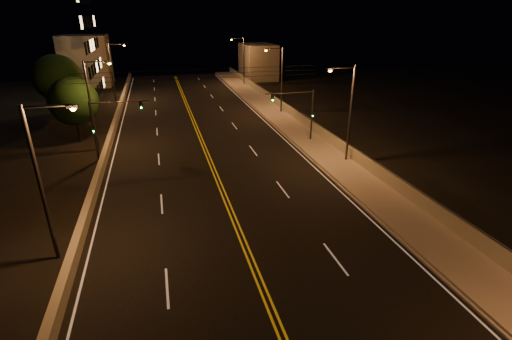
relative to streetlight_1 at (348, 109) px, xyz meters
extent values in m
cube|color=black|center=(-11.50, -3.37, -4.94)|extent=(18.00, 120.00, 0.02)
cube|color=gray|center=(-0.70, -3.37, -4.80)|extent=(3.60, 120.00, 0.30)
cube|color=gray|center=(-2.57, -3.37, -4.88)|extent=(0.14, 120.00, 0.15)
cube|color=gray|center=(0.95, -3.37, -4.15)|extent=(0.30, 120.00, 1.00)
cube|color=gray|center=(-20.73, -3.37, -4.53)|extent=(0.45, 120.00, 0.84)
cube|color=gray|center=(5.00, 47.74, -1.54)|extent=(6.00, 10.00, 6.82)
cube|color=gray|center=(-27.50, 47.96, -0.49)|extent=(8.00, 8.00, 8.93)
cylinder|color=black|center=(0.95, -3.37, -3.62)|extent=(0.06, 120.00, 0.06)
cube|color=silver|center=(-20.10, -3.37, -4.93)|extent=(0.12, 116.00, 0.00)
cube|color=silver|center=(-2.90, -3.37, -4.93)|extent=(0.12, 116.00, 0.00)
cube|color=gold|center=(-11.65, -3.37, -4.93)|extent=(0.12, 116.00, 0.00)
cube|color=gold|center=(-11.35, -3.37, -4.93)|extent=(0.12, 116.00, 0.00)
cube|color=silver|center=(-16.00, -12.87, -4.93)|extent=(0.12, 3.00, 0.00)
cube|color=silver|center=(-16.00, -3.87, -4.93)|extent=(0.12, 3.00, 0.00)
cube|color=silver|center=(-16.00, 5.13, -4.93)|extent=(0.12, 3.00, 0.00)
cube|color=silver|center=(-16.00, 14.13, -4.93)|extent=(0.12, 3.00, 0.00)
cube|color=silver|center=(-16.00, 23.13, -4.93)|extent=(0.12, 3.00, 0.00)
cube|color=silver|center=(-16.00, 32.13, -4.93)|extent=(0.12, 3.00, 0.00)
cube|color=silver|center=(-16.00, 41.13, -4.93)|extent=(0.12, 3.00, 0.00)
cube|color=silver|center=(-16.00, 50.13, -4.93)|extent=(0.12, 3.00, 0.00)
cube|color=silver|center=(-7.00, -12.87, -4.93)|extent=(0.12, 3.00, 0.00)
cube|color=silver|center=(-7.00, -3.87, -4.93)|extent=(0.12, 3.00, 0.00)
cube|color=silver|center=(-7.00, 5.13, -4.93)|extent=(0.12, 3.00, 0.00)
cube|color=silver|center=(-7.00, 14.13, -4.93)|extent=(0.12, 3.00, 0.00)
cube|color=silver|center=(-7.00, 23.13, -4.93)|extent=(0.12, 3.00, 0.00)
cube|color=silver|center=(-7.00, 32.13, -4.93)|extent=(0.12, 3.00, 0.00)
cube|color=silver|center=(-7.00, 41.13, -4.93)|extent=(0.12, 3.00, 0.00)
cube|color=silver|center=(-7.00, 50.13, -4.93)|extent=(0.12, 3.00, 0.00)
cylinder|color=#2D2D33|center=(0.30, 0.00, -0.70)|extent=(0.20, 0.20, 8.51)
cylinder|color=#2D2D33|center=(-0.80, 0.00, 3.41)|extent=(2.20, 0.12, 0.12)
cube|color=#2D2D33|center=(-1.90, 0.00, 3.34)|extent=(0.50, 0.25, 0.14)
sphere|color=#FF9E2D|center=(-1.90, 0.00, 3.24)|extent=(0.28, 0.28, 0.28)
cylinder|color=#2D2D33|center=(0.30, 18.43, -0.70)|extent=(0.20, 0.20, 8.51)
cylinder|color=#2D2D33|center=(-0.80, 18.43, 3.41)|extent=(2.20, 0.12, 0.12)
cube|color=#2D2D33|center=(-1.90, 18.43, 3.34)|extent=(0.50, 0.25, 0.14)
sphere|color=#FF9E2D|center=(-1.90, 18.43, 3.24)|extent=(0.28, 0.28, 0.28)
cylinder|color=#2D2D33|center=(0.30, 40.20, -0.70)|extent=(0.20, 0.20, 8.51)
cylinder|color=#2D2D33|center=(-0.80, 40.20, 3.41)|extent=(2.20, 0.12, 0.12)
cube|color=#2D2D33|center=(-1.90, 40.20, 3.34)|extent=(0.50, 0.25, 0.14)
sphere|color=#FF9E2D|center=(-1.90, 40.20, 3.24)|extent=(0.28, 0.28, 0.28)
cylinder|color=#2D2D33|center=(-21.70, -8.78, -0.70)|extent=(0.20, 0.20, 8.51)
cylinder|color=#2D2D33|center=(-20.60, -8.78, 3.41)|extent=(2.20, 0.12, 0.12)
cube|color=#2D2D33|center=(-19.50, -8.78, 3.34)|extent=(0.50, 0.25, 0.14)
sphere|color=#FF9E2D|center=(-19.50, -8.78, 3.24)|extent=(0.28, 0.28, 0.28)
cylinder|color=#2D2D33|center=(-21.70, 9.38, -0.70)|extent=(0.20, 0.20, 8.51)
cylinder|color=#2D2D33|center=(-20.60, 9.38, 3.41)|extent=(2.20, 0.12, 0.12)
cube|color=#2D2D33|center=(-19.50, 9.38, 3.34)|extent=(0.50, 0.25, 0.14)
sphere|color=#FF9E2D|center=(-19.50, 9.38, 3.24)|extent=(0.28, 0.28, 0.28)
cylinder|color=#2D2D33|center=(-21.70, 31.33, -0.70)|extent=(0.20, 0.20, 8.51)
cylinder|color=#2D2D33|center=(-20.60, 31.33, 3.41)|extent=(2.20, 0.12, 0.12)
cube|color=#2D2D33|center=(-19.50, 31.33, 3.34)|extent=(0.50, 0.25, 0.14)
sphere|color=#FF9E2D|center=(-19.50, 31.33, 3.24)|extent=(0.28, 0.28, 0.28)
cylinder|color=#2D2D33|center=(-0.50, 6.29, -2.23)|extent=(0.18, 0.18, 5.44)
cylinder|color=#2D2D33|center=(-3.00, 6.29, 0.29)|extent=(5.00, 0.10, 0.10)
cube|color=black|center=(-4.75, 6.29, -0.06)|extent=(0.28, 0.18, 0.80)
sphere|color=#19FF4C|center=(-4.75, 6.18, -0.31)|extent=(0.14, 0.14, 0.14)
cube|color=black|center=(-0.50, 6.14, -1.95)|extent=(0.22, 0.14, 0.55)
cylinder|color=#2D2D33|center=(-21.30, 6.29, -2.23)|extent=(0.18, 0.18, 5.44)
cylinder|color=#2D2D33|center=(-18.80, 6.29, 0.29)|extent=(5.00, 0.10, 0.10)
cube|color=black|center=(-17.05, 6.29, -0.06)|extent=(0.28, 0.18, 0.80)
sphere|color=#19FF4C|center=(-17.05, 6.18, -0.31)|extent=(0.14, 0.14, 0.14)
cube|color=black|center=(-21.30, 6.14, -1.95)|extent=(0.22, 0.14, 0.55)
cylinder|color=black|center=(-11.50, 6.13, 2.05)|extent=(22.00, 0.03, 0.03)
cylinder|color=black|center=(-11.50, 6.13, 2.45)|extent=(22.00, 0.03, 0.03)
cylinder|color=black|center=(-11.50, 6.13, 2.85)|extent=(22.00, 0.03, 0.03)
cylinder|color=black|center=(-23.83, 12.92, -3.80)|extent=(0.36, 0.36, 2.31)
sphere|color=black|center=(-23.83, 12.92, -0.78)|extent=(4.88, 4.88, 4.88)
cylinder|color=black|center=(-27.45, 24.11, -3.58)|extent=(0.36, 0.36, 2.75)
sphere|color=black|center=(-27.45, 24.11, 0.01)|extent=(5.80, 5.80, 5.80)
camera|label=1|loc=(-15.50, -27.96, 7.41)|focal=26.00mm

